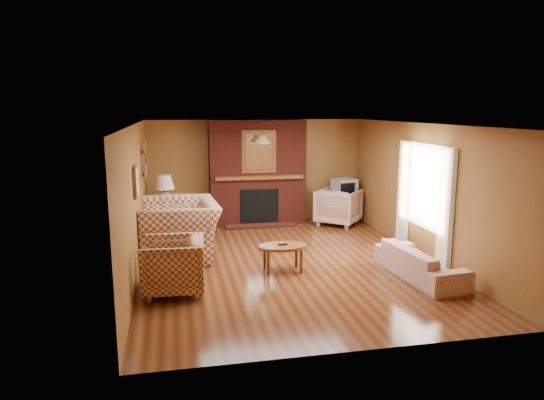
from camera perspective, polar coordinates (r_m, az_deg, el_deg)
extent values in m
plane|color=#451E0E|center=(8.59, 1.72, -7.29)|extent=(6.50, 6.50, 0.00)
plane|color=white|center=(8.17, 1.82, 8.92)|extent=(6.50, 6.50, 0.00)
plane|color=olive|center=(11.45, -1.95, 3.43)|extent=(6.50, 0.00, 6.50)
plane|color=olive|center=(5.27, 9.91, -5.54)|extent=(6.50, 0.00, 6.50)
plane|color=olive|center=(8.11, -15.70, -0.04)|extent=(0.00, 6.50, 6.50)
plane|color=olive|center=(9.19, 17.13, 1.13)|extent=(0.00, 6.50, 6.50)
cube|color=#541A12|center=(11.21, -1.74, 3.27)|extent=(2.20, 0.50, 2.40)
cube|color=black|center=(11.11, -1.52, -0.72)|extent=(0.90, 0.06, 0.80)
cube|color=#541A12|center=(11.03, -1.36, -3.03)|extent=(1.60, 0.35, 0.06)
cube|color=brown|center=(10.95, -1.50, 2.67)|extent=(2.00, 0.18, 0.08)
cube|color=brown|center=(10.92, -1.54, 5.71)|extent=(0.78, 0.05, 0.95)
cube|color=white|center=(10.89, -1.52, 5.69)|extent=(0.62, 0.02, 0.80)
cube|color=beige|center=(8.38, 19.79, -0.98)|extent=(0.08, 0.35, 2.00)
cube|color=beige|center=(9.67, 15.22, 0.78)|extent=(0.08, 0.35, 2.00)
cube|color=white|center=(8.99, 17.65, 1.54)|extent=(0.03, 1.10, 1.50)
cube|color=brown|center=(9.96, -14.81, 2.83)|extent=(0.06, 0.55, 0.04)
cube|color=brown|center=(9.91, -14.94, 5.41)|extent=(0.06, 0.55, 0.04)
cube|color=brown|center=(7.75, -15.76, 2.10)|extent=(0.04, 0.40, 0.50)
cube|color=white|center=(7.75, -15.58, 2.11)|extent=(0.01, 0.32, 0.42)
cylinder|color=black|center=(10.43, -1.12, 8.34)|extent=(0.01, 0.01, 0.35)
cone|color=tan|center=(10.44, -1.11, 7.13)|extent=(0.36, 0.36, 0.18)
imported|color=maroon|center=(8.91, -10.99, -3.39)|extent=(1.49, 1.67, 1.03)
imported|color=maroon|center=(7.25, -11.59, -7.57)|extent=(0.95, 0.93, 0.82)
imported|color=beige|center=(8.10, 17.06, -7.04)|extent=(0.84, 1.80, 0.51)
imported|color=beige|center=(11.33, 7.85, -0.77)|extent=(1.27, 1.27, 0.83)
ellipsoid|color=brown|center=(7.99, 1.28, -5.50)|extent=(0.82, 0.51, 0.05)
cube|color=black|center=(7.98, 1.28, -5.26)|extent=(0.15, 0.05, 0.02)
cylinder|color=brown|center=(8.27, 2.89, -6.57)|extent=(0.05, 0.05, 0.40)
cylinder|color=brown|center=(8.16, -0.88, -6.81)|extent=(0.05, 0.05, 0.40)
cylinder|color=brown|center=(7.97, 3.47, -7.26)|extent=(0.05, 0.05, 0.40)
cylinder|color=brown|center=(7.85, -0.43, -7.52)|extent=(0.05, 0.05, 0.40)
cube|color=brown|center=(10.67, -12.40, -2.36)|extent=(0.46, 0.46, 0.57)
sphere|color=silver|center=(10.58, -12.49, 0.03)|extent=(0.34, 0.34, 0.34)
cylinder|color=black|center=(10.55, -12.54, 1.05)|extent=(0.03, 0.03, 0.11)
cone|color=silver|center=(10.52, -12.58, 2.07)|extent=(0.42, 0.42, 0.30)
cube|color=black|center=(11.69, 8.41, -1.07)|extent=(0.53, 0.48, 0.57)
cube|color=#A3A6AA|center=(11.60, 8.48, 1.40)|extent=(0.57, 0.56, 0.45)
cube|color=black|center=(11.37, 8.89, 1.21)|extent=(0.37, 0.09, 0.32)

